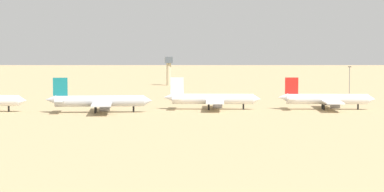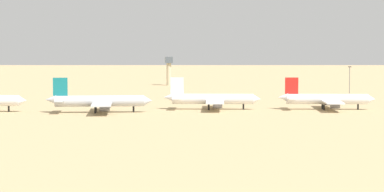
% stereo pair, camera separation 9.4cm
% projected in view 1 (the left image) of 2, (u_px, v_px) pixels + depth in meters
% --- Properties ---
extents(ground, '(4000.00, 4000.00, 0.00)m').
position_uv_depth(ground, '(217.00, 111.00, 297.64)').
color(ground, tan).
extents(ridge_center, '(352.05, 320.28, 138.03)m').
position_uv_depth(ridge_center, '(135.00, 24.00, 1453.41)').
color(ridge_center, '#7B725D').
rests_on(ridge_center, ground).
extents(ridge_east, '(247.45, 240.24, 67.58)m').
position_uv_depth(ridge_east, '(310.00, 42.00, 1438.20)').
color(ridge_east, gray).
rests_on(ridge_east, ground).
extents(parked_jet_teal_2, '(42.67, 35.66, 14.15)m').
position_uv_depth(parked_jet_teal_2, '(99.00, 101.00, 291.75)').
color(parked_jet_teal_2, silver).
rests_on(parked_jet_teal_2, ground).
extents(parked_jet_white_3, '(41.08, 34.81, 13.57)m').
position_uv_depth(parked_jet_white_3, '(212.00, 99.00, 306.02)').
color(parked_jet_white_3, white).
rests_on(parked_jet_white_3, ground).
extents(parked_jet_red_4, '(40.92, 34.69, 13.52)m').
position_uv_depth(parked_jet_red_4, '(326.00, 99.00, 305.55)').
color(parked_jet_red_4, white).
rests_on(parked_jet_red_4, ground).
extents(control_tower, '(5.20, 5.20, 19.34)m').
position_uv_depth(control_tower, '(169.00, 68.00, 491.23)').
color(control_tower, '#C6B793').
rests_on(control_tower, ground).
extents(light_pole_west, '(1.80, 0.50, 15.27)m').
position_uv_depth(light_pole_west, '(350.00, 78.00, 408.03)').
color(light_pole_west, '#59595E').
rests_on(light_pole_west, ground).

